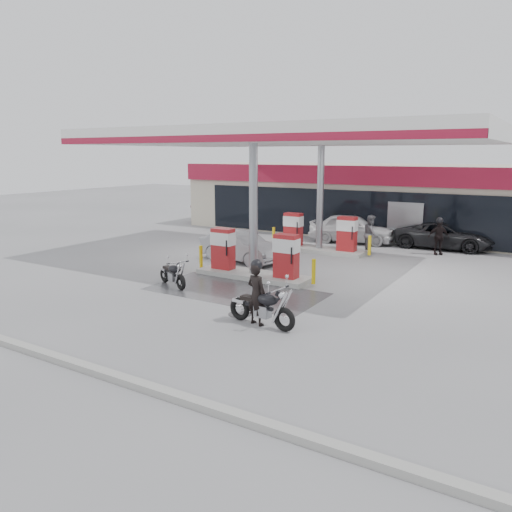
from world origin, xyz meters
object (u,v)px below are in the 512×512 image
(hatchback_silver, at_px, (241,247))
(parked_motorcycle, at_px, (173,275))
(sedan_white, at_px, (352,228))
(parked_car_right, at_px, (444,236))
(biker_main, at_px, (257,294))
(biker_walking, at_px, (439,237))
(pump_island_far, at_px, (319,237))
(pump_island_near, at_px, (253,259))
(parked_car_left, at_px, (225,214))
(main_motorcycle, at_px, (263,308))
(attendant, at_px, (371,234))

(hatchback_silver, bearing_deg, parked_motorcycle, -166.13)
(sedan_white, distance_m, parked_car_right, 4.58)
(biker_main, height_order, biker_walking, biker_main)
(pump_island_far, distance_m, biker_walking, 5.50)
(parked_motorcycle, height_order, parked_car_right, parked_car_right)
(pump_island_near, height_order, parked_motorcycle, pump_island_near)
(hatchback_silver, xyz_separation_m, parked_car_left, (-7.71, 9.80, -0.02))
(pump_island_near, xyz_separation_m, parked_motorcycle, (-1.75, -2.60, -0.28))
(parked_car_left, bearing_deg, sedan_white, -126.53)
(sedan_white, bearing_deg, hatchback_silver, 152.30)
(biker_main, bearing_deg, pump_island_far, -62.24)
(pump_island_near, bearing_deg, parked_motorcycle, -123.97)
(pump_island_near, bearing_deg, biker_walking, 58.43)
(parked_car_right, bearing_deg, main_motorcycle, 170.89)
(pump_island_near, relative_size, parked_car_left, 1.18)
(main_motorcycle, distance_m, sedan_white, 13.96)
(hatchback_silver, bearing_deg, pump_island_far, -17.07)
(pump_island_far, relative_size, attendant, 2.84)
(pump_island_near, relative_size, hatchback_silver, 1.29)
(main_motorcycle, bearing_deg, parked_car_right, 88.93)
(sedan_white, distance_m, attendant, 2.83)
(parked_motorcycle, xyz_separation_m, hatchback_silver, (-0.26, 4.80, 0.23))
(sedan_white, bearing_deg, biker_main, -178.34)
(biker_main, bearing_deg, parked_car_right, -85.72)
(pump_island_near, height_order, parked_car_right, pump_island_near)
(parked_car_left, bearing_deg, biker_walking, -125.56)
(pump_island_far, relative_size, parked_car_right, 1.11)
(parked_car_left, bearing_deg, attendant, -133.86)
(biker_main, height_order, hatchback_silver, biker_main)
(hatchback_silver, distance_m, biker_walking, 9.26)
(sedan_white, distance_m, parked_car_left, 10.54)
(biker_main, relative_size, parked_car_right, 0.37)
(parked_car_left, bearing_deg, biker_main, -163.76)
(parked_car_left, bearing_deg, parked_motorcycle, -172.50)
(hatchback_silver, bearing_deg, attendant, -30.50)
(biker_main, relative_size, biker_walking, 1.05)
(biker_main, xyz_separation_m, parked_motorcycle, (-4.62, 1.89, -0.44))
(pump_island_near, distance_m, main_motorcycle, 5.46)
(attendant, bearing_deg, parked_car_left, 50.09)
(main_motorcycle, relative_size, parked_motorcycle, 1.24)
(biker_walking, bearing_deg, parked_car_left, 132.62)
(main_motorcycle, relative_size, attendant, 1.22)
(parked_car_right, bearing_deg, parked_car_left, 80.51)
(hatchback_silver, bearing_deg, parked_car_right, -30.95)
(hatchback_silver, bearing_deg, parked_car_left, 48.99)
(attendant, bearing_deg, hatchback_silver, 121.54)
(pump_island_far, xyz_separation_m, parked_car_left, (-9.72, 6.00, -0.08))
(pump_island_near, distance_m, parked_motorcycle, 3.15)
(attendant, distance_m, hatchback_silver, 6.39)
(pump_island_far, bearing_deg, parked_motorcycle, -101.51)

